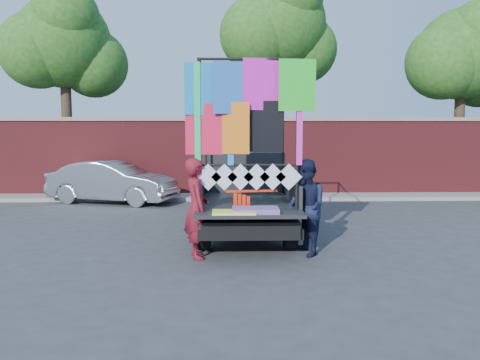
{
  "coord_description": "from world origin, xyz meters",
  "views": [
    {
      "loc": [
        -0.8,
        -8.54,
        2.16
      ],
      "look_at": [
        -0.6,
        -0.24,
        1.29
      ],
      "focal_mm": 35.0,
      "sensor_mm": 36.0,
      "label": 1
    }
  ],
  "objects_px": {
    "woman": "(197,208)",
    "man": "(305,207)",
    "sedan": "(113,182)",
    "pickup_truck": "(244,189)"
  },
  "relations": [
    {
      "from": "sedan",
      "to": "woman",
      "type": "xyz_separation_m",
      "value": [
        2.95,
        -6.21,
        0.22
      ]
    },
    {
      "from": "woman",
      "to": "man",
      "type": "height_order",
      "value": "woman"
    },
    {
      "from": "man",
      "to": "woman",
      "type": "bearing_deg",
      "value": -102.1
    },
    {
      "from": "sedan",
      "to": "man",
      "type": "relative_size",
      "value": 2.29
    },
    {
      "from": "pickup_truck",
      "to": "woman",
      "type": "height_order",
      "value": "pickup_truck"
    },
    {
      "from": "woman",
      "to": "man",
      "type": "bearing_deg",
      "value": -99.88
    },
    {
      "from": "woman",
      "to": "man",
      "type": "relative_size",
      "value": 1.02
    },
    {
      "from": "pickup_truck",
      "to": "woman",
      "type": "distance_m",
      "value": 2.79
    },
    {
      "from": "sedan",
      "to": "man",
      "type": "distance_m",
      "value": 7.77
    },
    {
      "from": "pickup_truck",
      "to": "sedan",
      "type": "bearing_deg",
      "value": 137.11
    }
  ]
}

